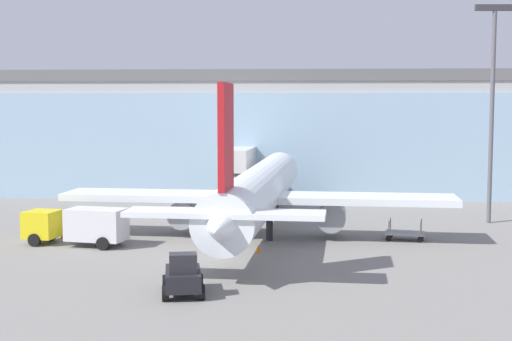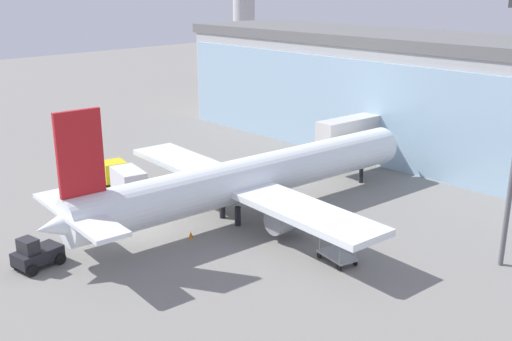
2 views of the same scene
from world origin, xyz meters
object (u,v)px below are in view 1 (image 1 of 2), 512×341
Objects in this scene: safety_cone_nose at (258,249)px; baggage_cart at (405,233)px; catering_truck at (79,225)px; jet_bridge at (244,161)px; pushback_tug at (183,277)px; apron_light_mast at (492,94)px; safety_cone_wingtip at (63,235)px; airplane at (258,192)px.

baggage_cart is at bearing 23.23° from safety_cone_nose.
catering_truck is 13.84× the size of safety_cone_nose.
jet_bridge is at bearing 93.96° from safety_cone_nose.
jet_bridge is 25.59m from catering_truck.
safety_cone_nose is at bearing -169.49° from jet_bridge.
catering_truck is 2.45× the size of baggage_cart.
jet_bridge is at bearing 135.10° from baggage_cart.
jet_bridge is at bearing -10.79° from pushback_tug.
safety_cone_wingtip is at bearing -167.12° from apron_light_mast.
jet_bridge is 0.68× the size of apron_light_mast.
catering_truck is (-12.54, -4.12, -1.85)m from airplane.
jet_bridge is 36.24m from pushback_tug.
jet_bridge is 24.55m from safety_cone_wingtip.
safety_cone_nose is 15.18m from safety_cone_wingtip.
apron_light_mast is 21.44m from airplane.
safety_cone_nose is at bearing -172.97° from airplane.
safety_cone_nose is at bearing -17.88° from safety_cone_wingtip.
safety_cone_nose is at bearing -176.96° from catering_truck.
airplane is 66.70× the size of safety_cone_wingtip.
safety_cone_nose is at bearing -142.65° from baggage_cart.
pushback_tug is (-2.02, -36.04, -3.20)m from jet_bridge.
airplane is at bearing -175.46° from baggage_cart.
airplane is (1.70, -18.90, -0.86)m from jet_bridge.
pushback_tug is at bearing -134.81° from apron_light_mast.
airplane is at bearing 90.51° from safety_cone_nose.
pushback_tug is at bearing 174.29° from airplane.
jet_bridge is at bearing -101.90° from catering_truck.
airplane is 7.09m from safety_cone_nose.
safety_cone_wingtip is (-25.13, 0.07, -0.23)m from baggage_cart.
catering_truck reaches higher than baggage_cart.
safety_cone_wingtip is (-10.68, 15.40, -0.70)m from pushback_tug.
pushback_tug is (-14.46, -15.32, 0.47)m from baggage_cart.
baggage_cart is at bearing -142.47° from jet_bridge.
safety_cone_wingtip is (-33.61, -7.69, -10.44)m from apron_light_mast.
airplane reaches higher than safety_cone_nose.
safety_cone_wingtip is at bearing 154.96° from jet_bridge.
safety_cone_nose is at bearing -26.93° from pushback_tug.
jet_bridge is 3.58× the size of pushback_tug.
apron_light_mast is 0.49× the size of airplane.
apron_light_mast is at bearing -115.23° from jet_bridge.
safety_cone_wingtip is (-1.85, 2.38, -1.19)m from catering_truck.
airplane is at bearing -19.81° from pushback_tug.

